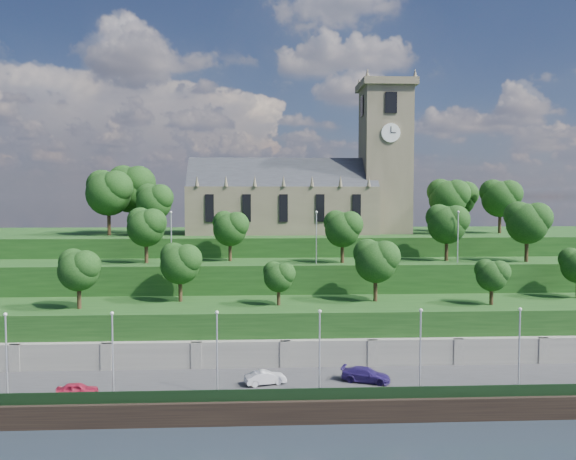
{
  "coord_description": "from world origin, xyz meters",
  "views": [
    {
      "loc": [
        -7.75,
        -51.39,
        21.34
      ],
      "look_at": [
        -3.75,
        30.0,
        16.5
      ],
      "focal_mm": 35.0,
      "sensor_mm": 36.0,
      "label": 1
    }
  ],
  "objects": [
    {
      "name": "car_left",
      "position": [
        -25.55,
        2.86,
        2.67
      ],
      "size": [
        4.05,
        1.97,
        1.33
      ],
      "primitive_type": "imported",
      "rotation": [
        0.0,
        0.0,
        1.68
      ],
      "color": "#AD1C3A",
      "rests_on": "promenade"
    },
    {
      "name": "embankment_upper",
      "position": [
        0.0,
        29.0,
        6.0
      ],
      "size": [
        160.0,
        10.0,
        12.0
      ],
      "primitive_type": "cube",
      "color": "#153712",
      "rests_on": "ground"
    },
    {
      "name": "promenade",
      "position": [
        0.0,
        6.0,
        1.0
      ],
      "size": [
        160.0,
        12.0,
        2.0
      ],
      "primitive_type": "cube",
      "color": "#2D2D30",
      "rests_on": "ground"
    },
    {
      "name": "embankment_lower",
      "position": [
        0.0,
        18.0,
        4.0
      ],
      "size": [
        160.0,
        12.0,
        8.0
      ],
      "primitive_type": "cube",
      "color": "#153712",
      "rests_on": "ground"
    },
    {
      "name": "car_right",
      "position": [
        3.23,
        5.78,
        2.74
      ],
      "size": [
        5.5,
        3.77,
        1.48
      ],
      "primitive_type": "imported",
      "rotation": [
        0.0,
        0.0,
        1.2
      ],
      "color": "navy",
      "rests_on": "promenade"
    },
    {
      "name": "trees_upper",
      "position": [
        6.49,
        28.11,
        17.45
      ],
      "size": [
        60.35,
        8.36,
        8.69
      ],
      "color": "black",
      "rests_on": "embankment_upper"
    },
    {
      "name": "car_middle",
      "position": [
        -7.3,
        5.49,
        2.7
      ],
      "size": [
        4.48,
        2.51,
        1.4
      ],
      "primitive_type": "imported",
      "rotation": [
        0.0,
        0.0,
        1.83
      ],
      "color": "#B4B3B8",
      "rests_on": "promenade"
    },
    {
      "name": "lamp_posts_upper",
      "position": [
        -0.0,
        26.0,
        16.29
      ],
      "size": [
        40.36,
        0.36,
        7.39
      ],
      "color": "#B2B2B7",
      "rests_on": "embankment_upper"
    },
    {
      "name": "retaining_wall",
      "position": [
        0.0,
        11.97,
        2.5
      ],
      "size": [
        160.0,
        2.1,
        5.0
      ],
      "color": "slate",
      "rests_on": "ground"
    },
    {
      "name": "ground",
      "position": [
        0.0,
        0.0,
        0.0
      ],
      "size": [
        320.0,
        320.0,
        0.0
      ],
      "primitive_type": "plane",
      "color": "black",
      "rests_on": "ground"
    },
    {
      "name": "trees_lower",
      "position": [
        -1.09,
        18.35,
        12.81
      ],
      "size": [
        68.5,
        8.91,
        7.95
      ],
      "color": "black",
      "rests_on": "embankment_lower"
    },
    {
      "name": "fence",
      "position": [
        0.0,
        0.6,
        2.6
      ],
      "size": [
        160.0,
        0.1,
        1.2
      ],
      "primitive_type": "cube",
      "color": "black",
      "rests_on": "promenade"
    },
    {
      "name": "hilltop",
      "position": [
        0.0,
        50.0,
        7.5
      ],
      "size": [
        160.0,
        32.0,
        15.0
      ],
      "primitive_type": "cube",
      "color": "#153712",
      "rests_on": "ground"
    },
    {
      "name": "trees_hilltop",
      "position": [
        -6.05,
        44.82,
        22.0
      ],
      "size": [
        73.87,
        15.96,
        11.9
      ],
      "color": "black",
      "rests_on": "hilltop"
    },
    {
      "name": "lamp_posts_promenade",
      "position": [
        -2.0,
        2.5,
        6.79
      ],
      "size": [
        60.36,
        0.36,
        8.35
      ],
      "color": "#B2B2B7",
      "rests_on": "promenade"
    },
    {
      "name": "church",
      "position": [
        0.79,
        45.98,
        22.52
      ],
      "size": [
        38.6,
        12.35,
        27.6
      ],
      "color": "brown",
      "rests_on": "hilltop"
    },
    {
      "name": "quay_wall",
      "position": [
        0.0,
        -0.05,
        1.1
      ],
      "size": [
        160.0,
        0.5,
        2.2
      ],
      "primitive_type": "cube",
      "color": "black",
      "rests_on": "ground"
    }
  ]
}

